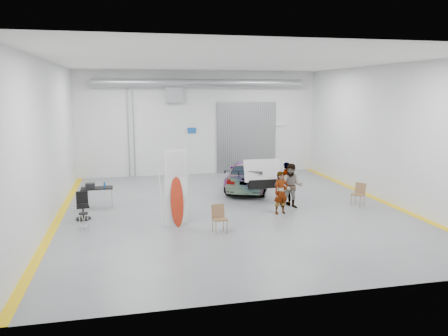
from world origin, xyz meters
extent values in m
plane|color=slate|center=(0.00, 0.00, 0.00)|extent=(16.00, 16.00, 0.00)
cube|color=silver|center=(-7.00, 0.00, 3.00)|extent=(0.02, 16.00, 6.00)
cube|color=silver|center=(7.00, 0.00, 3.00)|extent=(0.02, 16.00, 6.00)
cube|color=silver|center=(0.00, 8.00, 3.00)|extent=(14.00, 0.02, 6.00)
cube|color=silver|center=(0.00, -8.00, 3.00)|extent=(14.00, 0.02, 6.00)
cube|color=white|center=(0.00, 0.00, 6.00)|extent=(14.00, 16.00, 0.02)
cube|color=gray|center=(2.80, 7.92, 2.10)|extent=(3.60, 0.12, 4.20)
cube|color=gray|center=(-1.50, 7.92, 4.80)|extent=(1.00, 0.50, 1.20)
cylinder|color=gray|center=(0.00, 7.40, 5.30)|extent=(11.90, 0.44, 0.44)
cube|color=#134DA0|center=(-0.50, 7.92, 2.60)|extent=(0.50, 0.04, 0.30)
cube|color=white|center=(4.80, 7.92, 2.90)|extent=(0.70, 0.04, 0.25)
cylinder|color=gray|center=(-3.80, 7.92, 2.50)|extent=(0.08, 0.08, 5.00)
cylinder|color=gray|center=(-4.10, 7.92, 2.50)|extent=(0.08, 0.08, 5.00)
cube|color=#E2B50C|center=(-6.85, 0.00, 0.01)|extent=(0.30, 16.00, 0.01)
cube|color=#E2B50C|center=(6.85, 0.00, 0.01)|extent=(0.30, 16.00, 0.01)
imported|color=white|center=(1.68, 3.42, 0.71)|extent=(3.64, 5.29, 1.42)
imported|color=#9C7655|center=(1.76, -1.11, 0.86)|extent=(0.69, 0.53, 1.72)
imported|color=teal|center=(2.50, -0.36, 0.94)|extent=(1.12, 1.00, 1.88)
imported|color=#9D4934|center=(2.42, 0.02, 0.94)|extent=(1.11, 0.48, 1.89)
cube|color=white|center=(-2.56, -1.88, 1.00)|extent=(0.82, 0.29, 1.80)
ellipsoid|color=red|center=(-2.56, -1.96, 0.95)|extent=(0.55, 0.38, 1.90)
cube|color=white|center=(-2.56, -1.90, 2.35)|extent=(0.79, 0.28, 0.95)
cylinder|color=white|center=(-2.91, -1.88, 1.50)|extent=(0.02, 0.02, 2.99)
cylinder|color=white|center=(-2.21, -1.88, 1.50)|extent=(0.02, 0.02, 2.99)
cube|color=brown|center=(-1.12, -2.95, 0.50)|extent=(0.51, 0.49, 0.04)
cube|color=brown|center=(-1.12, -2.74, 0.75)|extent=(0.47, 0.14, 0.44)
cube|color=brown|center=(5.37, -0.71, 0.50)|extent=(0.64, 0.64, 0.04)
cube|color=brown|center=(5.37, -0.50, 0.76)|extent=(0.35, 0.44, 0.45)
cylinder|color=black|center=(-5.74, -1.70, 0.63)|extent=(0.31, 0.31, 0.05)
torus|color=silver|center=(-5.74, -1.70, 0.20)|extent=(0.33, 0.33, 0.02)
cylinder|color=gray|center=(-6.08, 1.29, 0.39)|extent=(0.03, 0.03, 0.78)
cylinder|color=gray|center=(-4.88, 1.29, 0.39)|extent=(0.03, 0.03, 0.78)
cylinder|color=gray|center=(-6.08, 1.84, 0.39)|extent=(0.03, 0.03, 0.78)
cylinder|color=gray|center=(-4.88, 1.84, 0.39)|extent=(0.03, 0.03, 0.78)
cube|color=black|center=(-5.48, 1.57, 0.81)|extent=(1.33, 0.69, 0.04)
cylinder|color=#174B8A|center=(-5.16, 1.46, 0.95)|extent=(0.09, 0.09, 0.24)
cube|color=black|center=(-5.75, 1.62, 0.93)|extent=(0.38, 0.24, 0.20)
cylinder|color=black|center=(-5.90, -0.27, 0.04)|extent=(0.56, 0.56, 0.04)
cylinder|color=black|center=(-5.90, -0.27, 0.28)|extent=(0.06, 0.06, 0.48)
cube|color=black|center=(-5.90, -0.27, 0.52)|extent=(0.52, 0.52, 0.07)
cube|color=black|center=(-5.90, -0.05, 0.82)|extent=(0.44, 0.12, 0.50)
cube|color=silver|center=(1.68, 1.22, 1.44)|extent=(1.66, 1.01, 0.04)
camera|label=1|loc=(-4.08, -17.15, 4.87)|focal=35.00mm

